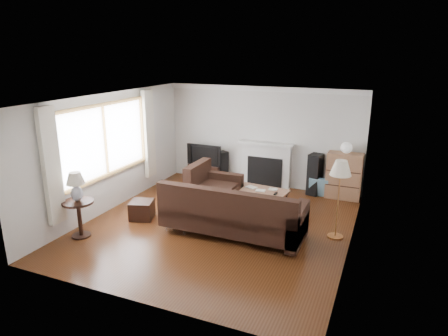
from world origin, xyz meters
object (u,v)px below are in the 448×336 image
at_px(coffee_table, 261,199).
at_px(floor_lamp, 338,200).
at_px(bookshelf, 344,176).
at_px(sectional_sofa, 233,211).
at_px(tv_stand, 206,172).
at_px(side_table, 80,219).

height_order(coffee_table, floor_lamp, floor_lamp).
height_order(bookshelf, floor_lamp, floor_lamp).
distance_m(bookshelf, sectional_sofa, 3.24).
distance_m(tv_stand, coffee_table, 2.38).
bearing_deg(floor_lamp, bookshelf, 93.81).
height_order(tv_stand, floor_lamp, floor_lamp).
relative_size(bookshelf, side_table, 1.55).
relative_size(bookshelf, coffee_table, 0.97).
xyz_separation_m(bookshelf, coffee_table, (-1.56, -1.36, -0.32)).
bearing_deg(tv_stand, bookshelf, 0.49).
height_order(sectional_sofa, coffee_table, sectional_sofa).
bearing_deg(side_table, bookshelf, 43.34).
distance_m(bookshelf, floor_lamp, 2.18).
height_order(floor_lamp, side_table, floor_lamp).
bearing_deg(side_table, sectional_sofa, 25.19).
relative_size(coffee_table, floor_lamp, 0.75).
bearing_deg(floor_lamp, sectional_sofa, -161.27).
height_order(sectional_sofa, floor_lamp, floor_lamp).
bearing_deg(bookshelf, tv_stand, -179.51).
xyz_separation_m(bookshelf, side_table, (-4.23, -3.99, -0.19)).
distance_m(bookshelf, side_table, 5.81).
bearing_deg(tv_stand, floor_lamp, -30.21).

